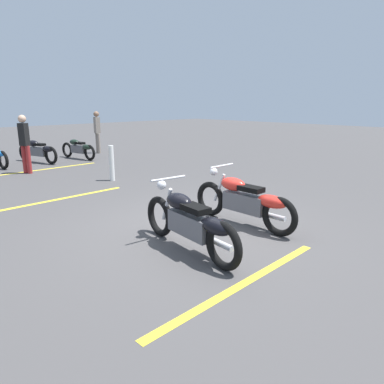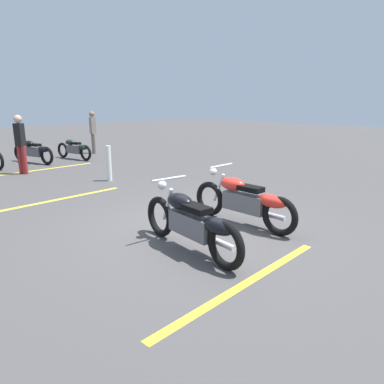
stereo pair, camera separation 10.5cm
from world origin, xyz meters
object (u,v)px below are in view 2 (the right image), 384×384
(motorcycle_row_far_left, at_px, (75,149))
(bystander_near_row, at_px, (93,130))
(bystander_secondary, at_px, (20,142))
(motorcycle_row_left, at_px, (34,151))
(bollard_post, at_px, (109,163))
(motorcycle_dark_foreground, at_px, (192,222))
(motorcycle_bright_foreground, at_px, (245,200))

(motorcycle_row_far_left, bearing_deg, bystander_near_row, -65.53)
(motorcycle_row_far_left, relative_size, bystander_secondary, 1.10)
(bystander_near_row, bearing_deg, motorcycle_row_left, -158.14)
(bystander_secondary, distance_m, bollard_post, 3.10)
(motorcycle_dark_foreground, height_order, bollard_post, motorcycle_dark_foreground)
(motorcycle_dark_foreground, bearing_deg, bystander_secondary, 3.07)
(bystander_secondary, xyz_separation_m, bollard_post, (-2.77, -1.32, -0.50))
(motorcycle_row_left, relative_size, bollard_post, 2.11)
(motorcycle_row_left, height_order, bollard_post, bollard_post)
(motorcycle_bright_foreground, bearing_deg, bystander_near_row, -15.82)
(bystander_near_row, relative_size, bystander_secondary, 1.00)
(motorcycle_dark_foreground, distance_m, bystander_near_row, 11.30)
(bystander_secondary, height_order, bollard_post, bystander_secondary)
(motorcycle_dark_foreground, xyz_separation_m, bollard_post, (5.10, -1.85, 0.03))
(motorcycle_dark_foreground, relative_size, motorcycle_row_left, 1.06)
(motorcycle_row_far_left, xyz_separation_m, bystander_secondary, (-1.56, 2.53, 0.59))
(motorcycle_row_far_left, height_order, motorcycle_row_left, motorcycle_row_left)
(motorcycle_bright_foreground, relative_size, motorcycle_row_far_left, 1.13)
(motorcycle_row_left, relative_size, bystander_near_row, 1.17)
(motorcycle_dark_foreground, bearing_deg, motorcycle_row_left, -2.43)
(motorcycle_dark_foreground, distance_m, motorcycle_row_left, 9.76)
(bystander_near_row, bearing_deg, bollard_post, -108.96)
(bollard_post, bearing_deg, motorcycle_dark_foreground, 160.05)
(motorcycle_row_far_left, bearing_deg, bollard_post, 154.34)
(bollard_post, bearing_deg, motorcycle_row_left, 3.27)
(motorcycle_dark_foreground, bearing_deg, motorcycle_row_far_left, -11.08)
(motorcycle_row_left, height_order, bystander_secondary, bystander_secondary)
(motorcycle_row_left, distance_m, bollard_post, 4.54)
(motorcycle_row_far_left, height_order, bystander_secondary, bystander_secondary)
(motorcycle_dark_foreground, bearing_deg, bystander_near_row, -16.29)
(motorcycle_row_far_left, bearing_deg, bystander_secondary, 111.68)
(motorcycle_dark_foreground, bearing_deg, motorcycle_bright_foreground, -76.93)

